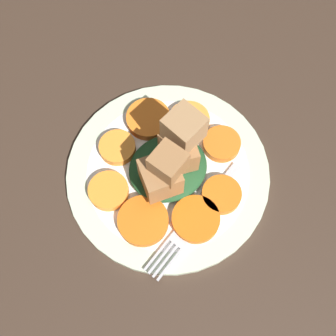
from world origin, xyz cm
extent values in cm
cube|color=#38281E|center=(0.00, 0.00, 1.00)|extent=(120.00, 120.00, 2.00)
cylinder|color=beige|center=(0.00, 0.00, 2.50)|extent=(27.21, 27.21, 1.00)
cylinder|color=white|center=(0.00, 0.00, 2.55)|extent=(21.77, 21.77, 1.00)
cylinder|color=orange|center=(0.98, 7.96, 3.75)|extent=(6.13, 6.13, 1.29)
cylinder|color=orange|center=(-4.67, 5.90, 3.75)|extent=(4.93, 4.93, 1.29)
cylinder|color=orange|center=(-8.23, 0.76, 3.75)|extent=(5.22, 5.22, 1.29)
cylinder|color=orange|center=(-5.98, -4.87, 3.75)|extent=(6.45, 6.45, 1.29)
cylinder|color=#D45F13|center=(-0.41, -7.68, 3.75)|extent=(6.09, 6.09, 1.29)
cylinder|color=orange|center=(4.52, -6.30, 3.75)|extent=(5.11, 5.11, 1.29)
cylinder|color=orange|center=(8.14, -0.20, 3.75)|extent=(5.09, 5.09, 1.29)
cylinder|color=orange|center=(5.87, 5.15, 3.75)|extent=(5.72, 5.72, 1.29)
ellipsoid|color=#1E4723|center=(0.00, 0.00, 4.22)|extent=(10.47, 9.42, 2.24)
cube|color=olive|center=(-2.00, -1.89, 7.57)|extent=(4.91, 4.91, 4.45)
cube|color=olive|center=(1.45, 0.19, 7.45)|extent=(4.95, 4.95, 4.22)
cube|color=#9E754C|center=(2.57, 0.91, 11.41)|extent=(5.18, 5.18, 4.05)
cube|color=olive|center=(-0.99, -1.99, 10.75)|extent=(4.82, 4.82, 3.61)
cube|color=#B2B2B7|center=(3.07, -6.10, 3.30)|extent=(11.44, 6.10, 0.40)
cube|color=#B2B2B7|center=(-3.08, -8.96, 3.30)|extent=(2.30, 2.71, 0.40)
cube|color=#B2B2B7|center=(-5.48, -11.18, 3.30)|extent=(4.45, 2.29, 0.40)
cube|color=#B2B2B7|center=(-5.77, -10.58, 3.30)|extent=(4.45, 2.29, 0.40)
cube|color=#B2B2B7|center=(-6.05, -9.97, 3.30)|extent=(4.45, 2.29, 0.40)
cube|color=#B2B2B7|center=(-6.33, -9.37, 3.30)|extent=(4.45, 2.29, 0.40)
camera|label=1|loc=(-9.65, -18.99, 55.00)|focal=45.00mm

